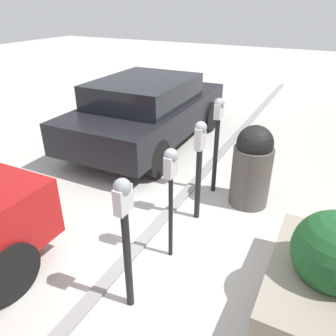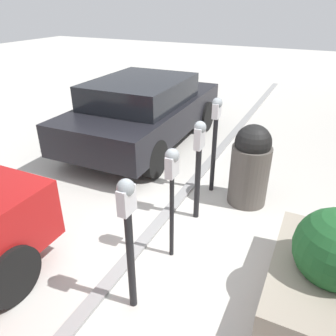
{
  "view_description": "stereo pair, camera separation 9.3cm",
  "coord_description": "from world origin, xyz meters",
  "px_view_note": "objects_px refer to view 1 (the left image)",
  "views": [
    {
      "loc": [
        -3.2,
        -1.75,
        2.81
      ],
      "look_at": [
        0.0,
        -0.1,
        0.96
      ],
      "focal_mm": 35.0,
      "sensor_mm": 36.0,
      "label": 1
    },
    {
      "loc": [
        -3.24,
        -1.67,
        2.81
      ],
      "look_at": [
        0.0,
        -0.1,
        0.96
      ],
      "focal_mm": 35.0,
      "sensor_mm": 36.0,
      "label": 2
    }
  ],
  "objects_px": {
    "parking_meter_nearest": "(125,225)",
    "parking_meter_second": "(171,177)",
    "parked_car_middle": "(148,110)",
    "trash_bin": "(252,166)",
    "planter_box": "(327,277)",
    "parking_meter_middle": "(199,156)",
    "parking_meter_fourth": "(217,130)"
  },
  "relations": [
    {
      "from": "parking_meter_nearest",
      "to": "parking_meter_second",
      "type": "bearing_deg",
      "value": -2.39
    },
    {
      "from": "parking_meter_second",
      "to": "parked_car_middle",
      "type": "height_order",
      "value": "parking_meter_second"
    },
    {
      "from": "parking_meter_middle",
      "to": "trash_bin",
      "type": "bearing_deg",
      "value": -37.63
    },
    {
      "from": "planter_box",
      "to": "trash_bin",
      "type": "distance_m",
      "value": 2.0
    },
    {
      "from": "planter_box",
      "to": "parking_meter_second",
      "type": "bearing_deg",
      "value": 89.86
    },
    {
      "from": "parking_meter_middle",
      "to": "parked_car_middle",
      "type": "distance_m",
      "value": 2.88
    },
    {
      "from": "trash_bin",
      "to": "parking_meter_nearest",
      "type": "bearing_deg",
      "value": 166.89
    },
    {
      "from": "parking_meter_second",
      "to": "parked_car_middle",
      "type": "distance_m",
      "value": 3.58
    },
    {
      "from": "parked_car_middle",
      "to": "trash_bin",
      "type": "relative_size",
      "value": 3.34
    },
    {
      "from": "parking_meter_nearest",
      "to": "planter_box",
      "type": "xyz_separation_m",
      "value": [
        0.84,
        -1.74,
        -0.58
      ]
    },
    {
      "from": "planter_box",
      "to": "trash_bin",
      "type": "xyz_separation_m",
      "value": [
        1.6,
        1.17,
        0.21
      ]
    },
    {
      "from": "parking_meter_fourth",
      "to": "planter_box",
      "type": "relative_size",
      "value": 0.92
    },
    {
      "from": "parking_meter_middle",
      "to": "parked_car_middle",
      "type": "height_order",
      "value": "parking_meter_middle"
    },
    {
      "from": "parking_meter_fourth",
      "to": "trash_bin",
      "type": "relative_size",
      "value": 1.23
    },
    {
      "from": "parking_meter_fourth",
      "to": "trash_bin",
      "type": "xyz_separation_m",
      "value": [
        -0.09,
        -0.6,
        -0.43
      ]
    },
    {
      "from": "parking_meter_nearest",
      "to": "parking_meter_second",
      "type": "xyz_separation_m",
      "value": [
        0.84,
        -0.04,
        0.09
      ]
    },
    {
      "from": "parking_meter_nearest",
      "to": "planter_box",
      "type": "relative_size",
      "value": 0.88
    },
    {
      "from": "planter_box",
      "to": "parked_car_middle",
      "type": "relative_size",
      "value": 0.4
    },
    {
      "from": "parked_car_middle",
      "to": "trash_bin",
      "type": "distance_m",
      "value": 2.89
    },
    {
      "from": "parking_meter_fourth",
      "to": "trash_bin",
      "type": "distance_m",
      "value": 0.74
    },
    {
      "from": "parking_meter_second",
      "to": "parking_meter_middle",
      "type": "xyz_separation_m",
      "value": [
        0.88,
        0.02,
        -0.11
      ]
    },
    {
      "from": "parking_meter_middle",
      "to": "planter_box",
      "type": "height_order",
      "value": "parking_meter_middle"
    },
    {
      "from": "parking_meter_nearest",
      "to": "parked_car_middle",
      "type": "height_order",
      "value": "parking_meter_nearest"
    },
    {
      "from": "parking_meter_second",
      "to": "planter_box",
      "type": "bearing_deg",
      "value": -90.14
    },
    {
      "from": "parking_meter_fourth",
      "to": "parked_car_middle",
      "type": "xyz_separation_m",
      "value": [
        1.25,
        1.96,
        -0.3
      ]
    },
    {
      "from": "parking_meter_nearest",
      "to": "planter_box",
      "type": "bearing_deg",
      "value": -64.25
    },
    {
      "from": "parking_meter_nearest",
      "to": "parking_meter_second",
      "type": "distance_m",
      "value": 0.85
    },
    {
      "from": "parking_meter_second",
      "to": "parking_meter_fourth",
      "type": "bearing_deg",
      "value": 2.32
    },
    {
      "from": "parking_meter_middle",
      "to": "parking_meter_nearest",
      "type": "bearing_deg",
      "value": 179.54
    },
    {
      "from": "planter_box",
      "to": "trash_bin",
      "type": "relative_size",
      "value": 1.34
    },
    {
      "from": "parked_car_middle",
      "to": "planter_box",
      "type": "bearing_deg",
      "value": -129.5
    },
    {
      "from": "parking_meter_middle",
      "to": "planter_box",
      "type": "bearing_deg",
      "value": -116.99
    }
  ]
}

